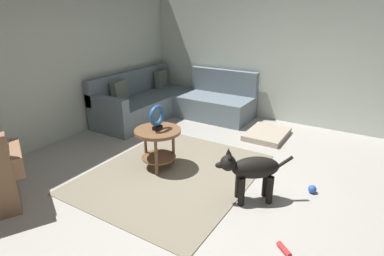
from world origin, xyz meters
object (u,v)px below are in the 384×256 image
Objects in this scene: sectional_couch at (171,103)px; dog_toy_rope at (284,249)px; side_table at (158,138)px; dog_bed_mat at (267,134)px; dog_toy_ball at (312,189)px; dog at (251,170)px; torus_sculpture at (157,117)px.

sectional_couch is 13.77× the size of dog_toy_rope.
dog_toy_rope is at bearing -109.77° from side_table.
dog_bed_mat reaches higher than dog_toy_rope.
dog_toy_rope is at bearing 179.46° from dog_toy_ball.
sectional_couch is 3.75× the size of side_table.
dog is (-0.09, -1.32, -0.04)m from side_table.
dog_bed_mat is 4.90× the size of dog_toy_rope.
sectional_couch is at bearing 13.60° from dog.
side_table is 2.02m from dog_toy_rope.
side_table reaches higher than dog_bed_mat.
dog reaches higher than dog_toy_rope.
torus_sculpture is at bearing 70.23° from dog_toy_rope.
dog is (-1.89, -2.38, 0.09)m from sectional_couch.
dog_bed_mat is (1.79, -0.88, -0.37)m from side_table.
torus_sculpture is at bearing 153.76° from dog_bed_mat.
side_table is 2.02m from dog_bed_mat.
dog_toy_rope is (-0.67, -1.87, -0.39)m from side_table.
dog is (-1.88, -0.44, 0.33)m from dog_bed_mat.
torus_sculpture is at bearing -94.76° from side_table.
dog reaches higher than dog_bed_mat.
dog_toy_rope is (-2.46, -2.93, -0.26)m from sectional_couch.
torus_sculpture is 0.41× the size of dog_bed_mat.
dog_toy_ball is 1.10m from dog_toy_rope.
dog_toy_ball reaches higher than dog_toy_rope.
side_table reaches higher than dog_toy_rope.
side_table is at bearing 47.91° from dog.
dog_toy_ball is (0.42, -1.88, -0.37)m from side_table.
torus_sculpture is 0.47× the size of dog.
torus_sculpture reaches higher than side_table.
dog_bed_mat is at bearing 36.24° from dog_toy_ball.
sectional_couch is at bearing 89.84° from dog_bed_mat.
side_table is at bearing 85.24° from torus_sculpture.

